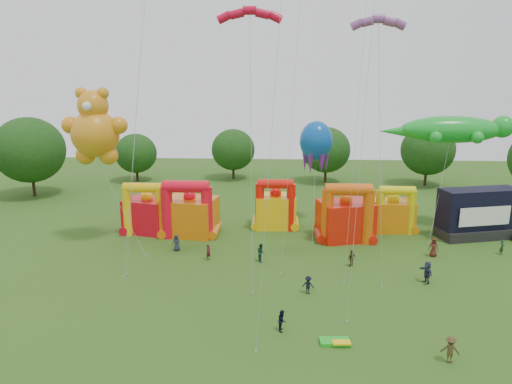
{
  "coord_description": "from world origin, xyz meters",
  "views": [
    {
      "loc": [
        0.04,
        -22.77,
        17.04
      ],
      "look_at": [
        -2.11,
        18.0,
        7.19
      ],
      "focal_mm": 32.0,
      "sensor_mm": 36.0,
      "label": 1
    }
  ],
  "objects_px": {
    "bouncy_castle_0": "(147,213)",
    "spectator_4": "(352,258)",
    "teddy_bear_kite": "(110,173)",
    "bouncy_castle_2": "(275,209)",
    "octopus_kite": "(315,166)",
    "spectator_0": "(176,243)",
    "stage_trailer": "(478,214)",
    "gecko_kite": "(444,166)"
  },
  "relations": [
    {
      "from": "bouncy_castle_0",
      "to": "spectator_4",
      "type": "distance_m",
      "value": 24.03
    },
    {
      "from": "bouncy_castle_0",
      "to": "teddy_bear_kite",
      "type": "height_order",
      "value": "teddy_bear_kite"
    },
    {
      "from": "bouncy_castle_0",
      "to": "bouncy_castle_2",
      "type": "relative_size",
      "value": 1.0
    },
    {
      "from": "bouncy_castle_2",
      "to": "bouncy_castle_0",
      "type": "bearing_deg",
      "value": -170.36
    },
    {
      "from": "bouncy_castle_0",
      "to": "bouncy_castle_2",
      "type": "distance_m",
      "value": 15.05
    },
    {
      "from": "bouncy_castle_2",
      "to": "teddy_bear_kite",
      "type": "relative_size",
      "value": 0.37
    },
    {
      "from": "bouncy_castle_2",
      "to": "octopus_kite",
      "type": "xyz_separation_m",
      "value": [
        4.7,
        1.45,
        4.91
      ]
    },
    {
      "from": "bouncy_castle_2",
      "to": "octopus_kite",
      "type": "bearing_deg",
      "value": 17.14
    },
    {
      "from": "teddy_bear_kite",
      "to": "spectator_0",
      "type": "height_order",
      "value": "teddy_bear_kite"
    },
    {
      "from": "bouncy_castle_2",
      "to": "teddy_bear_kite",
      "type": "distance_m",
      "value": 19.37
    },
    {
      "from": "stage_trailer",
      "to": "teddy_bear_kite",
      "type": "relative_size",
      "value": 0.57
    },
    {
      "from": "spectator_0",
      "to": "spectator_4",
      "type": "xyz_separation_m",
      "value": [
        17.5,
        -3.18,
        -0.05
      ]
    },
    {
      "from": "teddy_bear_kite",
      "to": "spectator_4",
      "type": "distance_m",
      "value": 25.81
    },
    {
      "from": "teddy_bear_kite",
      "to": "gecko_kite",
      "type": "height_order",
      "value": "teddy_bear_kite"
    },
    {
      "from": "bouncy_castle_0",
      "to": "teddy_bear_kite",
      "type": "bearing_deg",
      "value": -115.16
    },
    {
      "from": "bouncy_castle_0",
      "to": "octopus_kite",
      "type": "relative_size",
      "value": 0.49
    },
    {
      "from": "bouncy_castle_0",
      "to": "stage_trailer",
      "type": "relative_size",
      "value": 0.65
    },
    {
      "from": "spectator_0",
      "to": "spectator_4",
      "type": "distance_m",
      "value": 17.78
    },
    {
      "from": "octopus_kite",
      "to": "spectator_0",
      "type": "bearing_deg",
      "value": -146.38
    },
    {
      "from": "bouncy_castle_2",
      "to": "spectator_0",
      "type": "height_order",
      "value": "bouncy_castle_2"
    },
    {
      "from": "bouncy_castle_0",
      "to": "teddy_bear_kite",
      "type": "xyz_separation_m",
      "value": [
        -2.23,
        -4.75,
        5.58
      ]
    },
    {
      "from": "bouncy_castle_0",
      "to": "spectator_0",
      "type": "height_order",
      "value": "bouncy_castle_0"
    },
    {
      "from": "bouncy_castle_2",
      "to": "octopus_kite",
      "type": "relative_size",
      "value": 0.49
    },
    {
      "from": "teddy_bear_kite",
      "to": "gecko_kite",
      "type": "relative_size",
      "value": 1.1
    },
    {
      "from": "gecko_kite",
      "to": "spectator_0",
      "type": "distance_m",
      "value": 30.97
    },
    {
      "from": "stage_trailer",
      "to": "spectator_0",
      "type": "relative_size",
      "value": 5.44
    },
    {
      "from": "gecko_kite",
      "to": "spectator_4",
      "type": "xyz_separation_m",
      "value": [
        -11.68,
        -10.87,
        -7.01
      ]
    },
    {
      "from": "bouncy_castle_2",
      "to": "spectator_4",
      "type": "xyz_separation_m",
      "value": [
        7.37,
        -11.59,
        -1.53
      ]
    },
    {
      "from": "bouncy_castle_0",
      "to": "octopus_kite",
      "type": "bearing_deg",
      "value": 11.49
    },
    {
      "from": "gecko_kite",
      "to": "spectator_4",
      "type": "relative_size",
      "value": 9.35
    },
    {
      "from": "stage_trailer",
      "to": "spectator_4",
      "type": "height_order",
      "value": "stage_trailer"
    },
    {
      "from": "stage_trailer",
      "to": "bouncy_castle_0",
      "type": "bearing_deg",
      "value": -179.53
    },
    {
      "from": "teddy_bear_kite",
      "to": "spectator_0",
      "type": "distance_m",
      "value": 9.96
    },
    {
      "from": "octopus_kite",
      "to": "bouncy_castle_0",
      "type": "bearing_deg",
      "value": -168.51
    },
    {
      "from": "bouncy_castle_2",
      "to": "spectator_4",
      "type": "relative_size",
      "value": 3.77
    },
    {
      "from": "teddy_bear_kite",
      "to": "bouncy_castle_2",
      "type": "bearing_deg",
      "value": 23.08
    },
    {
      "from": "bouncy_castle_2",
      "to": "octopus_kite",
      "type": "distance_m",
      "value": 6.95
    },
    {
      "from": "bouncy_castle_0",
      "to": "stage_trailer",
      "type": "height_order",
      "value": "bouncy_castle_0"
    },
    {
      "from": "bouncy_castle_0",
      "to": "stage_trailer",
      "type": "xyz_separation_m",
      "value": [
        37.62,
        0.31,
        0.36
      ]
    },
    {
      "from": "stage_trailer",
      "to": "gecko_kite",
      "type": "xyz_separation_m",
      "value": [
        -3.73,
        1.49,
        5.12
      ]
    },
    {
      "from": "gecko_kite",
      "to": "octopus_kite",
      "type": "relative_size",
      "value": 1.21
    },
    {
      "from": "spectator_4",
      "to": "stage_trailer",
      "type": "bearing_deg",
      "value": 170.0
    }
  ]
}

